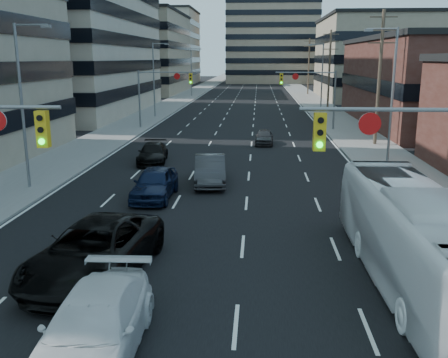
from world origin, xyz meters
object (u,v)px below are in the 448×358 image
object	(u,v)px
black_pickup	(95,251)
sedan_blue	(155,183)
transit_bus	(417,238)
white_van	(94,328)

from	to	relation	value
black_pickup	sedan_blue	bearing A→B (deg)	96.96
transit_bus	sedan_blue	bearing A→B (deg)	136.20
black_pickup	transit_bus	distance (m)	10.57
transit_bus	sedan_blue	size ratio (longest dim) A/B	2.40
black_pickup	white_van	xyz separation A→B (m)	(1.49, -4.64, -0.11)
white_van	sedan_blue	xyz separation A→B (m)	(-1.44, 14.33, 0.01)
sedan_blue	transit_bus	bearing A→B (deg)	-41.56
sedan_blue	black_pickup	bearing A→B (deg)	-89.45
transit_bus	sedan_blue	xyz separation A→B (m)	(-10.50, 9.59, -0.79)
white_van	transit_bus	xyz separation A→B (m)	(9.06, 4.73, 0.80)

